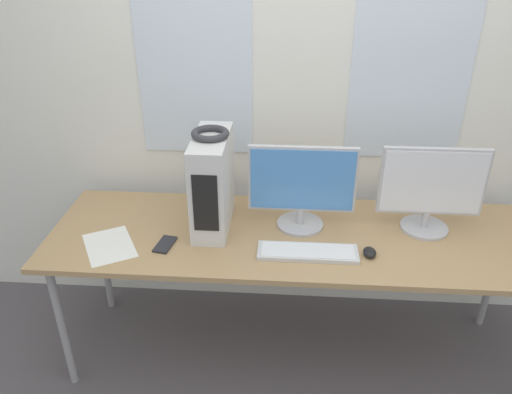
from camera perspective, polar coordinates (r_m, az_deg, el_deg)
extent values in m
cube|color=silver|center=(2.69, 5.07, 12.10)|extent=(8.00, 0.06, 2.70)
cube|color=silver|center=(2.66, -7.14, 15.81)|extent=(0.60, 0.01, 1.06)
cube|color=silver|center=(2.68, 17.49, 14.86)|extent=(0.60, 0.01, 1.06)
cube|color=tan|center=(2.47, 4.57, -4.50)|extent=(2.42, 0.76, 0.03)
cylinder|color=#99999E|center=(2.71, -21.27, -13.64)|extent=(0.04, 0.04, 0.75)
cylinder|color=#99999E|center=(3.13, -17.04, -6.52)|extent=(0.04, 0.04, 0.75)
cylinder|color=#99999E|center=(3.17, 25.44, -7.85)|extent=(0.04, 0.04, 0.75)
cube|color=silver|center=(2.43, -5.00, 1.70)|extent=(0.16, 0.43, 0.47)
cube|color=black|center=(2.25, -5.81, -0.76)|extent=(0.11, 0.00, 0.28)
torus|color=#333338|center=(2.33, -5.26, 7.24)|extent=(0.18, 0.18, 0.03)
cylinder|color=#B7B7BC|center=(2.53, 5.06, -3.09)|extent=(0.23, 0.23, 0.02)
cylinder|color=#B7B7BC|center=(2.50, 5.11, -2.06)|extent=(0.04, 0.04, 0.09)
cube|color=#B7B7BC|center=(2.41, 5.31, 2.07)|extent=(0.52, 0.03, 0.34)
cube|color=#4C8CD8|center=(2.39, 5.31, 1.90)|extent=(0.50, 0.00, 0.31)
cylinder|color=#B7B7BC|center=(2.63, 18.63, -3.31)|extent=(0.23, 0.23, 0.02)
cylinder|color=#B7B7BC|center=(2.60, 18.81, -2.31)|extent=(0.04, 0.04, 0.09)
cube|color=#B7B7BC|center=(2.51, 19.53, 1.69)|extent=(0.50, 0.03, 0.34)
cube|color=white|center=(2.50, 19.61, 1.53)|extent=(0.47, 0.00, 0.32)
cube|color=silver|center=(2.32, 5.92, -6.32)|extent=(0.46, 0.14, 0.02)
cube|color=white|center=(2.31, 5.94, -6.08)|extent=(0.42, 0.12, 0.00)
ellipsoid|color=black|center=(2.35, 12.86, -6.18)|extent=(0.06, 0.08, 0.03)
cube|color=#232328|center=(2.41, -10.36, -5.35)|extent=(0.10, 0.15, 0.01)
cube|color=white|center=(2.47, -16.41, -5.34)|extent=(0.33, 0.36, 0.00)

